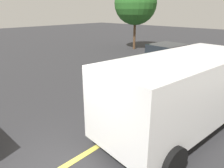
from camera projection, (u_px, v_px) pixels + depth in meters
name	position (u px, v px, depth m)	size (l,w,h in m)	color
lane_marking_centre	(140.00, 121.00, 6.78)	(28.00, 0.16, 0.01)	#E0D14C
white_van	(182.00, 90.00, 5.87)	(5.39, 2.73, 2.20)	white
car_white_crossing	(165.00, 59.00, 11.68)	(4.08, 2.42, 1.59)	white
tree_left_verge	(136.00, 3.00, 17.86)	(3.59, 3.59, 5.67)	#513823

